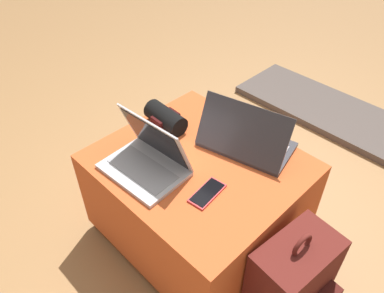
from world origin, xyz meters
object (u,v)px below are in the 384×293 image
(laptop_near, at_px, (148,159))
(wrist_brace, at_px, (165,118))
(laptop_far, at_px, (245,140))
(backpack, at_px, (292,286))
(cell_phone, at_px, (207,193))

(laptop_near, bearing_deg, wrist_brace, 120.64)
(laptop_near, xyz_separation_m, wrist_brace, (-0.16, 0.23, -0.00))
(laptop_far, distance_m, backpack, 0.60)
(laptop_far, bearing_deg, backpack, 139.37)
(laptop_near, bearing_deg, cell_phone, 10.93)
(cell_phone, bearing_deg, laptop_near, -172.91)
(cell_phone, relative_size, wrist_brace, 0.78)
(laptop_near, distance_m, laptop_far, 0.42)
(cell_phone, xyz_separation_m, backpack, (0.38, 0.07, -0.27))
(cell_phone, distance_m, wrist_brace, 0.46)
(cell_phone, height_order, backpack, backpack)
(laptop_far, xyz_separation_m, backpack, (0.45, -0.23, -0.31))
(backpack, xyz_separation_m, wrist_brace, (-0.81, 0.10, 0.31))
(backpack, bearing_deg, wrist_brace, 88.79)
(laptop_far, bearing_deg, laptop_near, 48.95)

